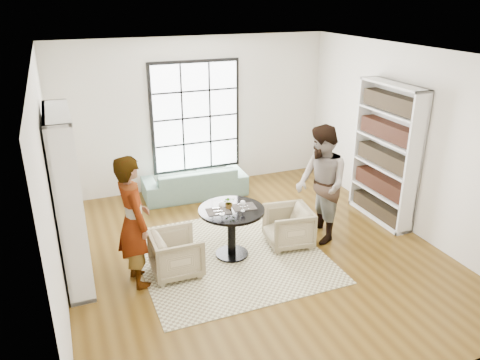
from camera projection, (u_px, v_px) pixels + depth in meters
name	position (u px, v px, depth m)	size (l,w,h in m)	color
ground	(254.00, 252.00, 7.27)	(6.00, 6.00, 0.00)	brown
room_shell	(241.00, 165.00, 7.26)	(6.00, 6.01, 6.00)	silver
rug	(231.00, 255.00, 7.18)	(2.71, 2.71, 0.01)	#C4C193
pedestal_table	(232.00, 222.00, 6.98)	(0.98, 0.98, 0.78)	black
sofa	(195.00, 182.00, 9.19)	(2.00, 0.78, 0.59)	gray
armchair_left	(176.00, 254.00, 6.62)	(0.68, 0.70, 0.63)	tan
armchair_right	(288.00, 227.00, 7.39)	(0.67, 0.69, 0.63)	tan
person_left	(134.00, 222.00, 6.21)	(0.68, 0.44, 1.86)	gray
person_right	(321.00, 185.00, 7.34)	(0.92, 0.72, 1.89)	gray
placemat_left	(218.00, 211.00, 6.82)	(0.34, 0.26, 0.01)	black
placemat_right	(244.00, 207.00, 6.96)	(0.34, 0.26, 0.01)	black
cutlery_left	(218.00, 211.00, 6.82)	(0.14, 0.22, 0.01)	silver
cutlery_right	(244.00, 206.00, 6.96)	(0.14, 0.22, 0.01)	silver
wine_glass_left	(222.00, 205.00, 6.67)	(0.09, 0.09, 0.21)	silver
wine_glass_right	(243.00, 203.00, 6.79)	(0.08, 0.08, 0.17)	silver
flower_centerpiece	(229.00, 202.00, 6.88)	(0.17, 0.15, 0.19)	gray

